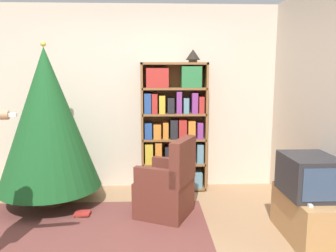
% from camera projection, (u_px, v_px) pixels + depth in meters
% --- Properties ---
extents(ground_plane, '(14.00, 14.00, 0.00)m').
position_uv_depth(ground_plane, '(124.00, 252.00, 3.02)').
color(ground_plane, '#9E7A56').
extents(wall_back, '(8.00, 0.10, 2.60)m').
position_uv_depth(wall_back, '(135.00, 98.00, 4.73)').
color(wall_back, beige).
rests_on(wall_back, ground_plane).
extents(area_rug, '(2.61, 1.85, 0.01)m').
position_uv_depth(area_rug, '(82.00, 237.00, 3.30)').
color(area_rug, brown).
rests_on(area_rug, ground_plane).
extents(bookshelf, '(0.91, 0.30, 1.79)m').
position_uv_depth(bookshelf, '(174.00, 127.00, 4.59)').
color(bookshelf, brown).
rests_on(bookshelf, ground_plane).
extents(tv_stand, '(0.41, 0.87, 0.46)m').
position_uv_depth(tv_stand, '(307.00, 217.00, 3.24)').
color(tv_stand, tan).
rests_on(tv_stand, ground_plane).
extents(television, '(0.47, 0.57, 0.39)m').
position_uv_depth(television, '(310.00, 175.00, 3.18)').
color(television, '#28282D').
rests_on(television, tv_stand).
extents(game_remote, '(0.04, 0.12, 0.02)m').
position_uv_depth(game_remote, '(308.00, 204.00, 2.95)').
color(game_remote, white).
rests_on(game_remote, tv_stand).
extents(christmas_tree, '(1.25, 1.25, 2.03)m').
position_uv_depth(christmas_tree, '(47.00, 119.00, 4.02)').
color(christmas_tree, '#4C3323').
rests_on(christmas_tree, ground_plane).
extents(armchair, '(0.75, 0.75, 0.92)m').
position_uv_depth(armchair, '(168.00, 188.00, 3.79)').
color(armchair, brown).
rests_on(armchair, ground_plane).
extents(table_lamp, '(0.20, 0.20, 0.18)m').
position_uv_depth(table_lamp, '(193.00, 55.00, 4.45)').
color(table_lamp, '#473828').
rests_on(table_lamp, bookshelf).
extents(book_pile_near_tree, '(0.18, 0.14, 0.05)m').
position_uv_depth(book_pile_near_tree, '(82.00, 214.00, 3.81)').
color(book_pile_near_tree, gold).
rests_on(book_pile_near_tree, ground_plane).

